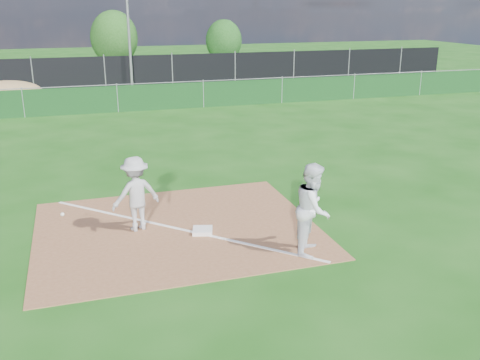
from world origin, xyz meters
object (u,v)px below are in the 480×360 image
at_px(first_base, 203,231).
at_px(runner, 313,208).
at_px(car_right, 158,66).
at_px(play_at_first, 136,194).
at_px(tree_right, 224,41).
at_px(car_left, 20,70).
at_px(car_mid, 63,69).
at_px(light_pole, 128,17).
at_px(tree_mid, 114,38).

relative_size(first_base, runner, 0.23).
bearing_deg(runner, car_right, 30.01).
bearing_deg(runner, play_at_first, 89.57).
distance_m(first_base, tree_right, 34.93).
xyz_separation_m(car_right, tree_right, (6.47, 5.92, 1.21)).
height_order(car_left, tree_right, tree_right).
distance_m(car_left, car_right, 8.93).
relative_size(first_base, car_mid, 0.10).
bearing_deg(car_right, light_pole, 139.63).
height_order(light_pole, car_mid, light_pole).
relative_size(car_right, tree_right, 1.17).
bearing_deg(tree_right, car_left, -156.51).
bearing_deg(play_at_first, tree_mid, 85.89).
relative_size(play_at_first, car_left, 0.52).
height_order(car_right, tree_right, tree_right).
distance_m(runner, tree_right, 35.87).
relative_size(light_pole, play_at_first, 3.72).
bearing_deg(first_base, runner, -38.61).
xyz_separation_m(light_pole, play_at_first, (-2.32, -21.46, -3.16)).
distance_m(runner, car_left, 29.21).
bearing_deg(first_base, tree_mid, 88.20).
distance_m(play_at_first, tree_right, 34.72).
xyz_separation_m(runner, car_right, (1.55, 29.04, -0.31)).
bearing_deg(car_left, play_at_first, -173.12).
distance_m(car_left, tree_right, 16.79).
bearing_deg(car_left, tree_right, -68.66).
distance_m(car_mid, tree_mid, 7.67).
bearing_deg(light_pole, car_right, 66.21).
xyz_separation_m(first_base, car_left, (-5.47, 26.78, 0.65)).
xyz_separation_m(light_pole, first_base, (-1.02, -22.07, -3.94)).
distance_m(runner, car_right, 29.08).
height_order(car_right, tree_mid, tree_mid).
bearing_deg(car_mid, play_at_first, 161.50).
bearing_deg(car_mid, car_right, -105.93).
bearing_deg(car_mid, runner, 167.59).
bearing_deg(light_pole, play_at_first, -96.17).
bearing_deg(play_at_first, car_mid, 93.40).
bearing_deg(car_left, runner, -167.60).
height_order(car_mid, tree_mid, tree_mid).
bearing_deg(car_mid, tree_right, -84.66).
relative_size(runner, car_mid, 0.45).
bearing_deg(tree_right, car_mid, -152.76).
distance_m(car_left, car_mid, 2.60).
height_order(first_base, car_left, car_left).
xyz_separation_m(light_pole, car_mid, (-3.88, 4.81, -3.32)).
distance_m(first_base, runner, 2.54).
bearing_deg(tree_mid, car_right, -67.55).
bearing_deg(tree_right, first_base, -106.48).
xyz_separation_m(first_base, runner, (1.87, -1.50, 0.85)).
xyz_separation_m(first_base, tree_mid, (1.05, 33.30, 2.14)).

